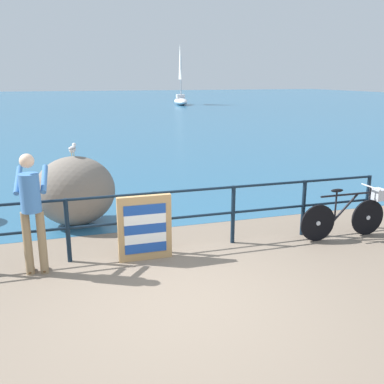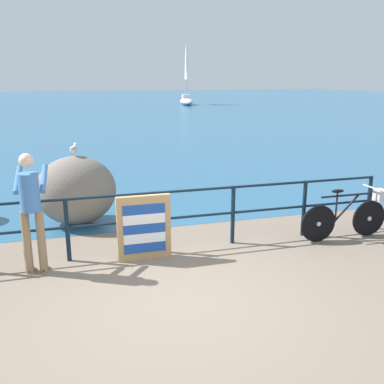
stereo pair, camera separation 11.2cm
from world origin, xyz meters
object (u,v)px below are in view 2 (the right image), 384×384
Objects in this scene: folded_deckchair_stack at (144,228)px; breakwater_boulder_main at (76,191)px; bicycle at (352,213)px; person_at_railing at (31,208)px; sailboat at (186,98)px; seagull at (74,148)px.

breakwater_boulder_main is (-0.96, 2.06, 0.15)m from folded_deckchair_stack.
folded_deckchair_stack is at bearing -65.02° from breakwater_boulder_main.
bicycle is 5.34m from person_at_railing.
breakwater_boulder_main is 38.14m from sailboat.
sailboat is at bearing 71.45° from breakwater_boulder_main.
bicycle is 0.28× the size of sailboat.
breakwater_boulder_main reaches higher than bicycle.
bicycle is at bearing -2.54° from sailboat.
breakwater_boulder_main reaches higher than folded_deckchair_stack.
bicycle is 3.70m from folded_deckchair_stack.
seagull is 38.08m from sailboat.
folded_deckchair_stack is at bearing -136.57° from seagull.
sailboat is (7.47, 38.31, 0.24)m from bicycle.
seagull is at bearing 85.27° from breakwater_boulder_main.
seagull is (0.01, 0.08, 0.81)m from breakwater_boulder_main.
person_at_railing is at bearing -107.52° from breakwater_boulder_main.
breakwater_boulder_main is at bearing -10.05° from sailboat.
bicycle is at bearing -86.35° from person_at_railing.
folded_deckchair_stack is 0.68× the size of breakwater_boulder_main.
seagull is (-4.65, 2.23, 1.02)m from bicycle.
seagull reaches higher than breakwater_boulder_main.
breakwater_boulder_main is at bearing -165.34° from seagull.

